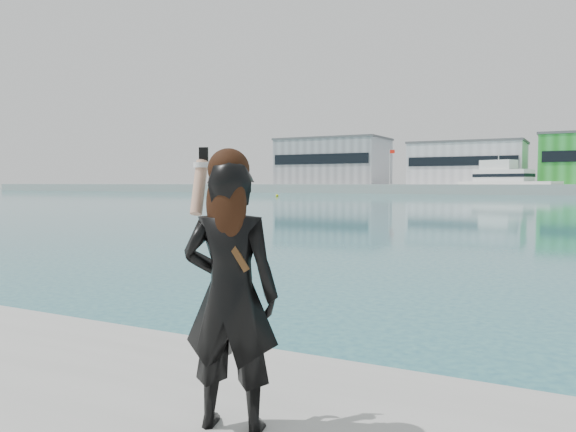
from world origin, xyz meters
name	(u,v)px	position (x,y,z in m)	size (l,w,h in m)	color
warehouse_grey_left	(333,161)	(-55.00, 127.98, 7.76)	(26.52, 16.36, 11.50)	gray
warehouse_white	(468,163)	(-22.00, 127.98, 6.76)	(24.48, 15.35, 9.50)	silver
flagpole_left	(390,164)	(-37.91, 121.00, 6.54)	(1.28, 0.16, 8.00)	silver
motor_yacht	(505,182)	(-12.59, 116.92, 2.55)	(20.07, 12.10, 9.07)	white
buoy_far	(277,197)	(-43.88, 78.78, 0.00)	(0.50, 0.50, 0.50)	yellow
woman	(230,287)	(-0.13, -0.46, 1.62)	(0.64, 0.51, 1.62)	black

